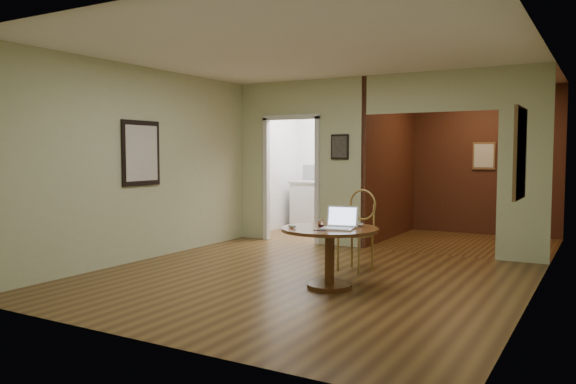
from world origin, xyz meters
The scene contains 11 objects.
floor centered at (0.00, 0.00, 0.00)m, with size 5.00×5.00×0.00m, color #462B14.
room_shell centered at (-0.47, 3.10, 1.29)m, with size 5.20×7.50×5.00m.
dining_table centered at (0.48, -0.14, 0.50)m, with size 1.08×1.08×0.68m.
chair centered at (0.39, 0.90, 0.58)m, with size 0.51×0.51×1.04m.
open_laptop centered at (0.62, -0.17, 0.74)m, with size 0.39×0.36×0.24m.
closed_laptop centered at (0.61, 0.04, 0.69)m, with size 0.37×0.24×0.03m, color silver.
mouse centered at (0.14, -0.37, 0.70)m, with size 0.11×0.06×0.04m, color silver.
wine_glass centered at (0.40, -0.17, 0.72)m, with size 0.08×0.08×0.09m, color white, non-canonical shape.
pen centered at (0.50, -0.41, 0.68)m, with size 0.01×0.01×0.14m, color #0B1B53.
kitchen_cabinet centered at (-1.35, 4.20, 0.47)m, with size 2.06×0.60×0.94m.
grocery_bag centered at (-0.62, 4.20, 1.10)m, with size 0.32×0.28×0.32m, color beige.
Camera 1 is at (3.16, -5.73, 1.50)m, focal length 35.00 mm.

